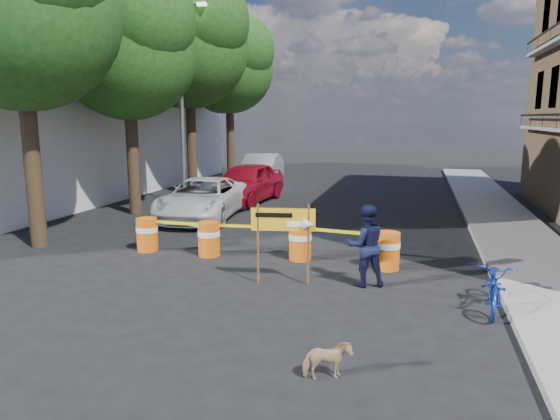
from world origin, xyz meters
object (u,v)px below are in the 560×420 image
Objects in this scene: detour_sign at (291,226)px; suv_white at (203,198)px; dog at (327,360)px; sedan_red at (246,183)px; barrel_mid_right at (300,242)px; barrel_far_right at (388,250)px; bicycle at (497,262)px; pedestrian at (365,245)px; barrel_mid_left at (209,238)px; barrel_far_left at (147,234)px; sedan_silver at (261,169)px.

suv_white is at bearing 117.33° from detour_sign.
dog is 14.81m from sedan_red.
barrel_mid_right is at bearing -7.68° from dog.
sedan_red is (-6.37, 8.18, 0.37)m from barrel_far_right.
detour_sign is 2.68× the size of dog.
detour_sign is at bearing -82.94° from barrel_mid_right.
bicycle is at bearing -61.98° from dog.
sedan_red is (-5.97, 9.49, -0.05)m from pedestrian.
barrel_mid_left is 4.36m from pedestrian.
barrel_far_right is at bearing -129.51° from pedestrian.
barrel_far_left and barrel_mid_right have the same top height.
barrel_mid_left is (1.81, -0.02, 0.00)m from barrel_far_left.
barrel_far_right is 5.42m from dog.
bicycle is 2.83× the size of dog.
detour_sign is at bearing -3.13° from dog.
barrel_mid_left is at bearing 169.73° from bicycle.
barrel_far_left is 14.01m from sedan_silver.
barrel_mid_left is at bearing -69.95° from suv_white.
barrel_far_right is at bearing -6.35° from barrel_mid_right.
barrel_mid_left is 1.37× the size of dog.
sedan_silver reaches higher than barrel_far_left.
bicycle is at bearing -16.38° from detour_sign.
sedan_silver is (-7.12, 15.26, -0.07)m from pedestrian.
dog is at bearing -63.46° from suv_white.
barrel_mid_right is 0.18× the size of suv_white.
dog is at bearing -75.57° from sedan_silver.
sedan_silver is (-7.52, 13.95, 0.34)m from barrel_far_right.
pedestrian reaches higher than barrel_mid_left.
barrel_far_left is 0.51× the size of pedestrian.
sedan_silver is at bearing 99.13° from detour_sign.
barrel_far_right is 0.51× the size of detour_sign.
barrel_mid_left is at bearing -173.59° from barrel_mid_right.
suv_white is (-0.39, 4.53, 0.24)m from barrel_far_left.
barrel_mid_right is at bearing -74.26° from sedan_silver.
barrel_mid_left is 4.55m from barrel_far_right.
detour_sign is 0.95× the size of bicycle.
barrel_far_right is 0.51× the size of pedestrian.
barrel_far_left is at bearing 23.07° from dog.
suv_white reaches higher than barrel_mid_left.
sedan_red is at bearing 102.51° from barrel_mid_left.
barrel_far_left is 0.48× the size of bicycle.
barrel_mid_right is 0.48× the size of bicycle.
bicycle is at bearing -28.39° from barrel_mid_right.
dog is at bearing -95.21° from barrel_far_right.
sedan_red is 5.88m from sedan_silver.
barrel_mid_right is 2.20m from barrel_far_right.
barrel_mid_right is 0.18× the size of sedan_silver.
barrel_far_left is 7.97m from dog.
bicycle reaches higher than suv_white.
detour_sign is 4.06m from bicycle.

